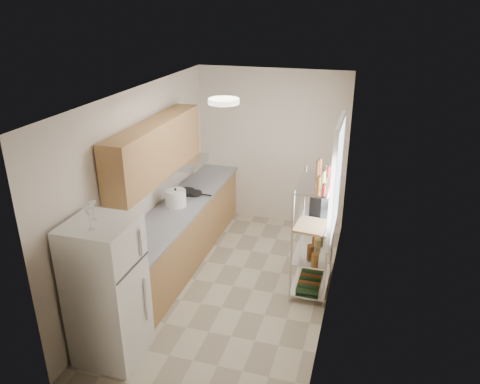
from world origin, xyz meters
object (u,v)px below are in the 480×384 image
object	(u,v)px
cutting_board	(311,226)
espresso_machine	(319,202)
rice_cooker	(176,198)
frying_pan_large	(186,192)
refrigerator	(107,292)

from	to	relation	value
cutting_board	espresso_machine	bearing A→B (deg)	85.45
rice_cooker	frying_pan_large	size ratio (longest dim) A/B	1.00
frying_pan_large	cutting_board	distance (m)	2.14
cutting_board	espresso_machine	size ratio (longest dim) A/B	1.61
frying_pan_large	cutting_board	world-z (taller)	cutting_board
refrigerator	frying_pan_large	world-z (taller)	refrigerator
rice_cooker	refrigerator	bearing A→B (deg)	-87.53
frying_pan_large	espresso_machine	world-z (taller)	espresso_machine
cutting_board	refrigerator	bearing A→B (deg)	-138.47
espresso_machine	cutting_board	bearing A→B (deg)	-77.58
refrigerator	espresso_machine	world-z (taller)	refrigerator
refrigerator	cutting_board	size ratio (longest dim) A/B	3.51
frying_pan_large	espresso_machine	distance (m)	2.06
rice_cooker	cutting_board	size ratio (longest dim) A/B	0.64
cutting_board	frying_pan_large	bearing A→B (deg)	158.00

